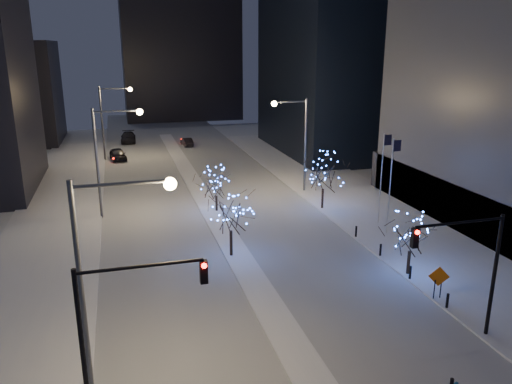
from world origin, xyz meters
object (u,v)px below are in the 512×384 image
object	(u,v)px
street_lamp_w_mid	(108,147)
street_lamp_w_far	(109,113)
holiday_tree_median_near	(231,213)
car_near	(118,154)
holiday_tree_median_far	(216,182)
street_lamp_east	(297,133)
car_far	(128,137)
traffic_signal_west	(120,316)
traffic_signal_east	(472,258)
holiday_tree_plaza_near	(411,235)
holiday_tree_plaza_far	(323,172)
construction_sign	(439,279)
car_mid	(187,142)
street_lamp_w_near	(104,258)

from	to	relation	value
street_lamp_w_mid	street_lamp_w_far	size ratio (longest dim) A/B	1.00
holiday_tree_median_near	car_near	bearing A→B (deg)	102.01
holiday_tree_median_near	holiday_tree_median_far	world-z (taller)	holiday_tree_median_near
street_lamp_w_far	street_lamp_east	bearing A→B (deg)	-49.15
street_lamp_w_far	car_far	size ratio (longest dim) A/B	1.77
traffic_signal_west	traffic_signal_east	size ratio (longest dim) A/B	1.00
street_lamp_east	holiday_tree_median_near	xyz separation A→B (m)	(-10.58, -14.95, -2.97)
holiday_tree_plaza_near	holiday_tree_plaza_far	xyz separation A→B (m)	(0.00, 15.05, 0.68)
street_lamp_w_far	construction_sign	distance (m)	50.90
holiday_tree_median_near	holiday_tree_plaza_near	xyz separation A→B (m)	(11.00, -6.30, -0.49)
traffic_signal_east	holiday_tree_median_far	distance (m)	26.17
street_lamp_east	car_far	size ratio (longest dim) A/B	1.77
traffic_signal_west	car_near	distance (m)	51.64
car_mid	holiday_tree_plaza_near	distance (m)	51.30
street_lamp_w_far	traffic_signal_west	size ratio (longest dim) A/B	1.43
street_lamp_w_near	holiday_tree_median_far	world-z (taller)	street_lamp_w_near
traffic_signal_east	car_near	distance (m)	53.48
car_near	holiday_tree_plaza_far	size ratio (longest dim) A/B	0.86
holiday_tree_median_near	holiday_tree_plaza_far	size ratio (longest dim) A/B	0.92
holiday_tree_median_near	holiday_tree_median_far	bearing A→B (deg)	84.64
street_lamp_w_far	car_far	world-z (taller)	street_lamp_w_far
car_far	traffic_signal_east	bearing A→B (deg)	-74.14
street_lamp_east	car_near	world-z (taller)	street_lamp_east
street_lamp_w_mid	holiday_tree_plaza_far	xyz separation A→B (m)	(19.44, -3.20, -2.83)
traffic_signal_east	holiday_tree_plaza_far	distance (m)	22.89
street_lamp_w_mid	car_far	xyz separation A→B (m)	(2.48, 37.71, -5.68)
traffic_signal_west	car_far	xyz separation A→B (m)	(1.98, 64.71, -3.94)
street_lamp_w_far	holiday_tree_median_far	size ratio (longest dim) A/B	2.29
street_lamp_w_far	holiday_tree_median_far	xyz separation A→B (m)	(9.44, -26.30, -3.58)
street_lamp_w_far	traffic_signal_west	bearing A→B (deg)	-89.45
car_far	holiday_tree_plaza_far	world-z (taller)	holiday_tree_plaza_far
traffic_signal_east	construction_sign	world-z (taller)	traffic_signal_east
holiday_tree_plaza_far	car_near	bearing A→B (deg)	124.11
street_lamp_w_mid	car_far	world-z (taller)	street_lamp_w_mid
holiday_tree_plaza_far	holiday_tree_plaza_near	bearing A→B (deg)	-90.00
car_far	traffic_signal_west	bearing A→B (deg)	-89.48
street_lamp_w_mid	street_lamp_w_far	bearing A→B (deg)	90.00
street_lamp_east	car_far	xyz separation A→B (m)	(-16.54, 34.71, -5.63)
traffic_signal_east	holiday_tree_plaza_near	size ratio (longest dim) A/B	1.63
car_far	street_lamp_w_near	bearing A→B (deg)	-89.99
holiday_tree_median_far	car_far	bearing A→B (deg)	100.12
traffic_signal_west	construction_sign	size ratio (longest dim) A/B	3.29
street_lamp_w_far	car_mid	xyz separation A→B (m)	(11.31, 7.35, -5.87)
street_lamp_east	holiday_tree_plaza_near	size ratio (longest dim) A/B	2.33
holiday_tree_plaza_near	construction_sign	world-z (taller)	holiday_tree_plaza_near
street_lamp_w_mid	construction_sign	world-z (taller)	street_lamp_w_mid
holiday_tree_median_near	traffic_signal_west	bearing A→B (deg)	-117.80
traffic_signal_west	holiday_tree_plaza_far	bearing A→B (deg)	51.50
street_lamp_w_mid	car_mid	world-z (taller)	street_lamp_w_mid
traffic_signal_east	car_near	world-z (taller)	traffic_signal_east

